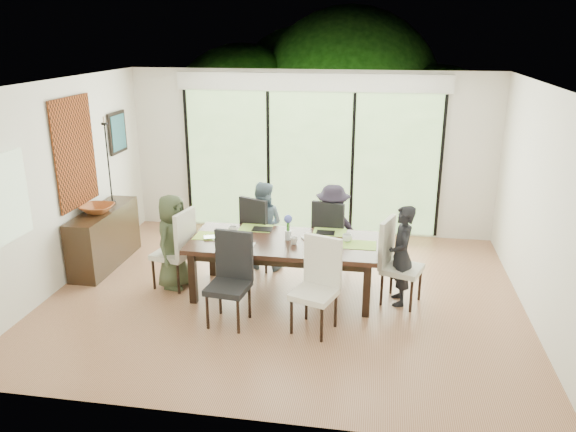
% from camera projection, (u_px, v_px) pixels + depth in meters
% --- Properties ---
extents(floor, '(6.00, 5.00, 0.01)m').
position_uv_depth(floor, '(285.00, 295.00, 7.34)').
color(floor, brown).
rests_on(floor, ground).
extents(ceiling, '(6.00, 5.00, 0.01)m').
position_uv_depth(ceiling, '(284.00, 83.00, 6.48)').
color(ceiling, white).
rests_on(ceiling, wall_back).
extents(wall_back, '(6.00, 0.02, 2.70)m').
position_uv_depth(wall_back, '(310.00, 153.00, 9.26)').
color(wall_back, silver).
rests_on(wall_back, floor).
extents(wall_front, '(6.00, 0.02, 2.70)m').
position_uv_depth(wall_front, '(232.00, 281.00, 4.56)').
color(wall_front, beige).
rests_on(wall_front, floor).
extents(wall_left, '(0.02, 5.00, 2.70)m').
position_uv_depth(wall_left, '(59.00, 185.00, 7.38)').
color(wall_left, white).
rests_on(wall_left, floor).
extents(wall_right, '(0.02, 5.00, 2.70)m').
position_uv_depth(wall_right, '(543.00, 207.00, 6.44)').
color(wall_right, silver).
rests_on(wall_right, floor).
extents(glass_doors, '(4.20, 0.02, 2.30)m').
position_uv_depth(glass_doors, '(310.00, 163.00, 9.27)').
color(glass_doors, '#598C3F').
rests_on(glass_doors, wall_back).
extents(blinds_header, '(4.40, 0.06, 0.28)m').
position_uv_depth(blinds_header, '(311.00, 82.00, 8.85)').
color(blinds_header, white).
rests_on(blinds_header, wall_back).
extents(mullion_a, '(0.05, 0.04, 2.30)m').
position_uv_depth(mullion_a, '(188.00, 158.00, 9.59)').
color(mullion_a, black).
rests_on(mullion_a, wall_back).
extents(mullion_b, '(0.05, 0.04, 2.30)m').
position_uv_depth(mullion_b, '(268.00, 161.00, 9.37)').
color(mullion_b, black).
rests_on(mullion_b, wall_back).
extents(mullion_c, '(0.05, 0.04, 2.30)m').
position_uv_depth(mullion_c, '(352.00, 164.00, 9.15)').
color(mullion_c, black).
rests_on(mullion_c, wall_back).
extents(mullion_d, '(0.05, 0.04, 2.30)m').
position_uv_depth(mullion_d, '(441.00, 168.00, 8.93)').
color(mullion_d, black).
rests_on(mullion_d, wall_back).
extents(side_window, '(0.02, 0.90, 1.00)m').
position_uv_depth(side_window, '(2.00, 200.00, 6.20)').
color(side_window, '#8CAD7F').
rests_on(side_window, wall_left).
extents(deck, '(6.00, 1.80, 0.10)m').
position_uv_depth(deck, '(315.00, 217.00, 10.53)').
color(deck, brown).
rests_on(deck, ground).
extents(rail_top, '(6.00, 0.08, 0.06)m').
position_uv_depth(rail_top, '(321.00, 175.00, 11.09)').
color(rail_top, brown).
rests_on(rail_top, deck).
extents(foliage_left, '(3.20, 3.20, 3.20)m').
position_uv_depth(foliage_left, '(243.00, 120.00, 12.03)').
color(foliage_left, '#14380F').
rests_on(foliage_left, ground).
extents(foliage_mid, '(4.00, 4.00, 4.00)m').
position_uv_depth(foliage_mid, '(348.00, 102.00, 12.13)').
color(foliage_mid, '#14380F').
rests_on(foliage_mid, ground).
extents(foliage_right, '(2.80, 2.80, 2.80)m').
position_uv_depth(foliage_right, '(435.00, 136.00, 11.27)').
color(foliage_right, '#14380F').
rests_on(foliage_right, ground).
extents(foliage_far, '(3.60, 3.60, 3.60)m').
position_uv_depth(foliage_far, '(307.00, 105.00, 13.00)').
color(foliage_far, '#14380F').
rests_on(foliage_far, ground).
extents(table_top, '(2.38, 1.09, 0.06)m').
position_uv_depth(table_top, '(284.00, 243.00, 7.13)').
color(table_top, black).
rests_on(table_top, floor).
extents(table_apron, '(2.18, 0.89, 0.10)m').
position_uv_depth(table_apron, '(284.00, 249.00, 7.16)').
color(table_apron, black).
rests_on(table_apron, floor).
extents(table_leg_fl, '(0.09, 0.09, 0.68)m').
position_uv_depth(table_leg_fl, '(193.00, 278.00, 7.02)').
color(table_leg_fl, black).
rests_on(table_leg_fl, floor).
extents(table_leg_fr, '(0.09, 0.09, 0.68)m').
position_uv_depth(table_leg_fr, '(367.00, 290.00, 6.68)').
color(table_leg_fr, black).
rests_on(table_leg_fr, floor).
extents(table_leg_bl, '(0.09, 0.09, 0.68)m').
position_uv_depth(table_leg_bl, '(213.00, 252.00, 7.82)').
color(table_leg_bl, black).
rests_on(table_leg_bl, floor).
extents(table_leg_br, '(0.09, 0.09, 0.68)m').
position_uv_depth(table_leg_br, '(369.00, 262.00, 7.49)').
color(table_leg_br, black).
rests_on(table_leg_br, floor).
extents(chair_left_end, '(0.54, 0.54, 1.09)m').
position_uv_depth(chair_left_end, '(172.00, 248.00, 7.42)').
color(chair_left_end, silver).
rests_on(chair_left_end, floor).
extents(chair_right_end, '(0.58, 0.58, 1.09)m').
position_uv_depth(chair_right_end, '(403.00, 263.00, 6.95)').
color(chair_right_end, beige).
rests_on(chair_right_end, floor).
extents(chair_far_left, '(0.60, 0.60, 1.09)m').
position_uv_depth(chair_far_left, '(263.00, 231.00, 8.05)').
color(chair_far_left, black).
rests_on(chair_far_left, floor).
extents(chair_far_right, '(0.55, 0.55, 1.09)m').
position_uv_depth(chair_far_right, '(332.00, 235.00, 7.90)').
color(chair_far_right, black).
rests_on(chair_far_right, floor).
extents(chair_near_left, '(0.51, 0.51, 1.09)m').
position_uv_depth(chair_near_left, '(228.00, 281.00, 6.45)').
color(chair_near_left, black).
rests_on(chair_near_left, floor).
extents(chair_near_right, '(0.58, 0.58, 1.09)m').
position_uv_depth(chair_near_right, '(314.00, 287.00, 6.30)').
color(chair_near_right, white).
rests_on(chair_near_right, floor).
extents(person_left_end, '(0.49, 0.66, 1.28)m').
position_uv_depth(person_left_end, '(173.00, 241.00, 7.39)').
color(person_left_end, '#3D4930').
rests_on(person_left_end, floor).
extents(person_right_end, '(0.44, 0.63, 1.28)m').
position_uv_depth(person_right_end, '(401.00, 255.00, 6.93)').
color(person_right_end, black).
rests_on(person_right_end, floor).
extents(person_far_left, '(0.64, 0.44, 1.28)m').
position_uv_depth(person_far_left, '(263.00, 225.00, 8.01)').
color(person_far_left, '#6F8BA0').
rests_on(person_far_left, floor).
extents(person_far_right, '(0.60, 0.38, 1.28)m').
position_uv_depth(person_far_right, '(332.00, 229.00, 7.85)').
color(person_far_right, '#241E2E').
rests_on(person_far_right, floor).
extents(placemat_left, '(0.44, 0.32, 0.01)m').
position_uv_depth(placemat_left, '(211.00, 236.00, 7.27)').
color(placemat_left, '#9FC145').
rests_on(placemat_left, table_top).
extents(placemat_right, '(0.44, 0.32, 0.01)m').
position_uv_depth(placemat_right, '(359.00, 245.00, 6.98)').
color(placemat_right, '#89B942').
rests_on(placemat_right, table_top).
extents(placemat_far_l, '(0.44, 0.32, 0.01)m').
position_uv_depth(placemat_far_l, '(256.00, 228.00, 7.57)').
color(placemat_far_l, '#84AF3E').
rests_on(placemat_far_l, table_top).
extents(placemat_far_r, '(0.44, 0.32, 0.01)m').
position_uv_depth(placemat_far_r, '(330.00, 232.00, 7.41)').
color(placemat_far_r, '#87B440').
rests_on(placemat_far_r, table_top).
extents(placemat_paper, '(0.44, 0.32, 0.01)m').
position_uv_depth(placemat_paper, '(236.00, 246.00, 6.93)').
color(placemat_paper, white).
rests_on(placemat_paper, table_top).
extents(tablet_far_l, '(0.26, 0.18, 0.01)m').
position_uv_depth(tablet_far_l, '(262.00, 229.00, 7.50)').
color(tablet_far_l, black).
rests_on(tablet_far_l, table_top).
extents(tablet_far_r, '(0.24, 0.17, 0.01)m').
position_uv_depth(tablet_far_r, '(326.00, 233.00, 7.37)').
color(tablet_far_r, black).
rests_on(tablet_far_r, table_top).
extents(papers, '(0.30, 0.22, 0.00)m').
position_uv_depth(papers, '(338.00, 245.00, 6.97)').
color(papers, white).
rests_on(papers, table_top).
extents(platter_base, '(0.26, 0.26, 0.02)m').
position_uv_depth(platter_base, '(236.00, 245.00, 6.92)').
color(platter_base, white).
rests_on(platter_base, table_top).
extents(platter_snacks, '(0.20, 0.20, 0.01)m').
position_uv_depth(platter_snacks, '(236.00, 244.00, 6.92)').
color(platter_snacks, '#C07216').
rests_on(platter_snacks, table_top).
extents(vase, '(0.08, 0.08, 0.12)m').
position_uv_depth(vase, '(288.00, 235.00, 7.15)').
color(vase, silver).
rests_on(vase, table_top).
extents(hyacinth_stems, '(0.04, 0.04, 0.16)m').
position_uv_depth(hyacinth_stems, '(288.00, 226.00, 7.11)').
color(hyacinth_stems, '#337226').
rests_on(hyacinth_stems, table_top).
extents(hyacinth_blooms, '(0.11, 0.11, 0.11)m').
position_uv_depth(hyacinth_blooms, '(288.00, 219.00, 7.08)').
color(hyacinth_blooms, '#505DC9').
rests_on(hyacinth_blooms, table_top).
extents(laptop, '(0.38, 0.30, 0.03)m').
position_uv_depth(laptop, '(217.00, 238.00, 7.16)').
color(laptop, silver).
rests_on(laptop, table_top).
extents(cup_a, '(0.14, 0.14, 0.10)m').
position_uv_depth(cup_a, '(233.00, 230.00, 7.36)').
color(cup_a, white).
rests_on(cup_a, table_top).
extents(cup_b, '(0.14, 0.14, 0.09)m').
position_uv_depth(cup_b, '(294.00, 241.00, 6.99)').
color(cup_b, white).
rests_on(cup_b, table_top).
extents(cup_c, '(0.17, 0.17, 0.10)m').
position_uv_depth(cup_c, '(347.00, 238.00, 7.08)').
color(cup_c, white).
rests_on(cup_c, table_top).
extents(book, '(0.25, 0.27, 0.02)m').
position_uv_depth(book, '(304.00, 240.00, 7.13)').
color(book, white).
rests_on(book, table_top).
extents(sideboard, '(0.42, 1.49, 0.84)m').
position_uv_depth(sideboard, '(104.00, 238.00, 8.15)').
color(sideboard, black).
rests_on(sideboard, floor).
extents(bowl, '(0.44, 0.44, 0.11)m').
position_uv_depth(bowl, '(98.00, 209.00, 7.91)').
color(bowl, brown).
rests_on(bowl, sideboard).
extents(candlestick_base, '(0.09, 0.09, 0.04)m').
position_uv_depth(candlestick_base, '(112.00, 202.00, 8.34)').
color(candlestick_base, black).
rests_on(candlestick_base, sideboard).
extents(candlestick_shaft, '(0.02, 0.02, 1.16)m').
position_uv_depth(candlestick_shaft, '(108.00, 163.00, 8.15)').
color(candlestick_shaft, black).
rests_on(candlestick_shaft, sideboard).
extents(candlestick_pan, '(0.09, 0.09, 0.03)m').
position_uv_depth(candlestick_pan, '(104.00, 124.00, 7.97)').
color(candlestick_pan, black).
rests_on(candlestick_pan, sideboard).
extents(candle, '(0.03, 0.03, 0.09)m').
position_uv_depth(candle, '(104.00, 120.00, 7.95)').
color(candle, silver).
rests_on(candle, sideboard).
extents(tapestry, '(0.02, 1.00, 1.50)m').
position_uv_depth(tapestry, '(75.00, 153.00, 7.63)').
color(tapestry, maroon).
rests_on(tapestry, wall_left).
extents(art_frame, '(0.03, 0.55, 0.65)m').
position_uv_depth(art_frame, '(117.00, 132.00, 8.84)').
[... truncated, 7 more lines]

